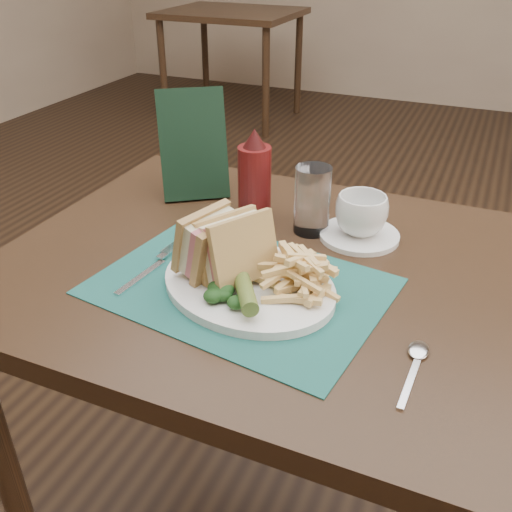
{
  "coord_description": "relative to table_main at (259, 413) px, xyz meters",
  "views": [
    {
      "loc": [
        0.34,
        -1.3,
        1.26
      ],
      "look_at": [
        0.02,
        -0.57,
        0.8
      ],
      "focal_mm": 40.0,
      "sensor_mm": 36.0,
      "label": 1
    }
  ],
  "objects": [
    {
      "name": "fries_pile",
      "position": [
        0.1,
        -0.08,
        0.42
      ],
      "size": [
        0.18,
        0.2,
        0.06
      ],
      "primitive_type": null,
      "color": "#E8C074",
      "rests_on": "plate"
    },
    {
      "name": "kale_garnish",
      "position": [
        0.02,
        -0.15,
        0.41
      ],
      "size": [
        0.11,
        0.08,
        0.03
      ],
      "primitive_type": null,
      "color": "#143513",
      "rests_on": "plate"
    },
    {
      "name": "floor",
      "position": [
        0.0,
        0.5,
        -0.38
      ],
      "size": [
        7.0,
        7.0,
        0.0
      ],
      "primitive_type": "plane",
      "color": "black",
      "rests_on": "ground"
    },
    {
      "name": "spoon",
      "position": [
        0.3,
        -0.19,
        0.38
      ],
      "size": [
        0.04,
        0.15,
        0.01
      ],
      "primitive_type": null,
      "rotation": [
        0.0,
        0.0,
        -0.04
      ],
      "color": "silver",
      "rests_on": "table_main"
    },
    {
      "name": "pickle_spear",
      "position": [
        0.04,
        -0.15,
        0.41
      ],
      "size": [
        0.09,
        0.12,
        0.03
      ],
      "primitive_type": "cylinder",
      "rotation": [
        1.54,
        0.0,
        0.57
      ],
      "color": "#4A5F24",
      "rests_on": "plate"
    },
    {
      "name": "drinking_glass",
      "position": [
        0.05,
        0.14,
        0.44
      ],
      "size": [
        0.08,
        0.08,
        0.13
      ],
      "primitive_type": "cylinder",
      "rotation": [
        0.0,
        0.0,
        -0.23
      ],
      "color": "white",
      "rests_on": "table_main"
    },
    {
      "name": "plate",
      "position": [
        0.02,
        -0.1,
        0.38
      ],
      "size": [
        0.36,
        0.32,
        0.01
      ],
      "primitive_type": null,
      "rotation": [
        0.0,
        0.0,
        -0.33
      ],
      "color": "white",
      "rests_on": "placemat"
    },
    {
      "name": "fork",
      "position": [
        -0.16,
        -0.11,
        0.38
      ],
      "size": [
        0.05,
        0.17,
        0.01
      ],
      "primitive_type": null,
      "rotation": [
        0.0,
        0.0,
        -0.11
      ],
      "color": "silver",
      "rests_on": "placemat"
    },
    {
      "name": "wall_back",
      "position": [
        0.0,
        4.0,
        -0.38
      ],
      "size": [
        6.0,
        0.0,
        6.0
      ],
      "primitive_type": "plane",
      "rotation": [
        1.57,
        0.0,
        0.0
      ],
      "color": "tan",
      "rests_on": "ground"
    },
    {
      "name": "ketchup_bottle",
      "position": [
        -0.07,
        0.14,
        0.47
      ],
      "size": [
        0.07,
        0.07,
        0.19
      ],
      "primitive_type": null,
      "rotation": [
        0.0,
        0.0,
        0.09
      ],
      "color": "#530E0E",
      "rests_on": "table_main"
    },
    {
      "name": "table_main",
      "position": [
        0.0,
        0.0,
        0.0
      ],
      "size": [
        0.9,
        0.75,
        0.75
      ],
      "primitive_type": null,
      "color": "black",
      "rests_on": "ground"
    },
    {
      "name": "check_presenter",
      "position": [
        -0.24,
        0.2,
        0.49
      ],
      "size": [
        0.16,
        0.15,
        0.22
      ],
      "primitive_type": "cube",
      "rotation": [
        -0.31,
        0.0,
        0.6
      ],
      "color": "black",
      "rests_on": "table_main"
    },
    {
      "name": "sandwich_half_b",
      "position": [
        -0.02,
        -0.09,
        0.45
      ],
      "size": [
        0.13,
        0.14,
        0.11
      ],
      "primitive_type": null,
      "rotation": [
        0.0,
        -0.24,
        -0.53
      ],
      "color": "tan",
      "rests_on": "plate"
    },
    {
      "name": "sandwich_half_a",
      "position": [
        -0.07,
        -0.09,
        0.45
      ],
      "size": [
        0.11,
        0.13,
        0.11
      ],
      "primitive_type": null,
      "rotation": [
        0.0,
        0.24,
        -0.29
      ],
      "color": "tan",
      "rests_on": "plate"
    },
    {
      "name": "placemat",
      "position": [
        0.01,
        -0.09,
        0.38
      ],
      "size": [
        0.5,
        0.38,
        0.0
      ],
      "primitive_type": "cube",
      "rotation": [
        0.0,
        0.0,
        -0.14
      ],
      "color": "#1A554E",
      "rests_on": "table_main"
    },
    {
      "name": "table_bg_left",
      "position": [
        -1.5,
        3.02,
        0.0
      ],
      "size": [
        0.9,
        0.75,
        0.75
      ],
      "primitive_type": null,
      "color": "black",
      "rests_on": "ground"
    },
    {
      "name": "coffee_cup",
      "position": [
        0.14,
        0.15,
        0.42
      ],
      "size": [
        0.13,
        0.13,
        0.08
      ],
      "primitive_type": "imported",
      "rotation": [
        0.0,
        0.0,
        0.97
      ],
      "color": "white",
      "rests_on": "saucer"
    },
    {
      "name": "saucer",
      "position": [
        0.14,
        0.15,
        0.38
      ],
      "size": [
        0.18,
        0.18,
        0.01
      ],
      "primitive_type": "cylinder",
      "rotation": [
        0.0,
        0.0,
        -0.21
      ],
      "color": "white",
      "rests_on": "table_main"
    }
  ]
}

